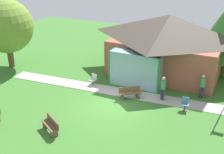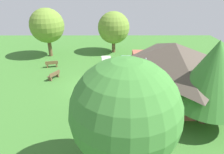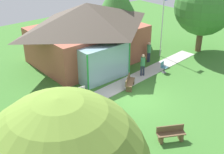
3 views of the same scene
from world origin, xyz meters
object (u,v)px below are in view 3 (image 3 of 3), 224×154
object	(u,v)px
visitor_near_flagpole	(149,50)
patio_chair_west	(83,93)
patio_chair_lawn_spare	(164,67)
tree_east_hedge	(204,6)
tree_behind_pavilion_right	(117,4)
bench_front_center	(171,134)
bench_rear_near_path	(130,83)
flagpole	(163,23)
pavilion	(88,32)
visitor_on_path	(143,63)

from	to	relation	value
visitor_near_flagpole	patio_chair_west	bearing A→B (deg)	11.87
patio_chair_lawn_spare	visitor_near_flagpole	world-z (taller)	visitor_near_flagpole
tree_east_hedge	visitor_near_flagpole	bearing A→B (deg)	167.69
tree_east_hedge	tree_behind_pavilion_right	bearing A→B (deg)	126.79
bench_front_center	bench_rear_near_path	bearing A→B (deg)	-83.60
bench_rear_near_path	bench_front_center	bearing A→B (deg)	30.32
flagpole	patio_chair_west	xyz separation A→B (m)	(-9.52, -1.76, -2.55)
pavilion	tree_east_hedge	distance (m)	10.22
bench_front_center	tree_east_hedge	size ratio (longest dim) A/B	0.23
pavilion	tree_east_hedge	world-z (taller)	tree_east_hedge
bench_front_center	visitor_near_flagpole	xyz separation A→B (m)	(6.74, 7.98, 0.62)
visitor_on_path	tree_behind_pavilion_right	xyz separation A→B (m)	(3.07, 6.50, 2.91)
flagpole	visitor_near_flagpole	distance (m)	2.64
flagpole	patio_chair_west	distance (m)	10.01
patio_chair_west	tree_east_hedge	distance (m)	13.60
pavilion	tree_behind_pavilion_right	bearing A→B (deg)	18.63
bench_front_center	pavilion	bearing A→B (deg)	-76.04
pavilion	patio_chair_lawn_spare	distance (m)	6.74
pavilion	tree_behind_pavilion_right	size ratio (longest dim) A/B	1.53
flagpole	tree_east_hedge	world-z (taller)	tree_east_hedge
patio_chair_west	tree_east_hedge	world-z (taller)	tree_east_hedge
visitor_near_flagpole	pavilion	bearing A→B (deg)	-42.75
flagpole	bench_front_center	bearing A→B (deg)	-135.97
patio_chair_west	patio_chair_lawn_spare	xyz separation A→B (m)	(7.14, -0.67, 0.00)
pavilion	bench_front_center	world-z (taller)	pavilion
bench_front_center	patio_chair_west	size ratio (longest dim) A/B	1.77
bench_rear_near_path	visitor_on_path	world-z (taller)	visitor_on_path
visitor_on_path	tree_east_hedge	distance (m)	8.24
tree_east_hedge	patio_chair_lawn_spare	bearing A→B (deg)	-170.31
visitor_on_path	tree_east_hedge	size ratio (longest dim) A/B	0.26
patio_chair_lawn_spare	visitor_near_flagpole	size ratio (longest dim) A/B	0.49
bench_front_center	bench_rear_near_path	size ratio (longest dim) A/B	1.04
visitor_on_path	bench_rear_near_path	bearing A→B (deg)	-127.58
flagpole	tree_behind_pavilion_right	bearing A→B (deg)	101.98
bench_rear_near_path	visitor_on_path	distance (m)	2.30
bench_front_center	tree_behind_pavilion_right	xyz separation A→B (m)	(7.51, 12.93, 3.53)
bench_rear_near_path	visitor_on_path	xyz separation A→B (m)	(2.07, 0.79, 0.62)
flagpole	bench_rear_near_path	xyz separation A→B (m)	(-6.14, -2.59, -2.57)
pavilion	visitor_near_flagpole	xyz separation A→B (m)	(3.64, -3.46, -1.50)
patio_chair_lawn_spare	visitor_on_path	world-z (taller)	visitor_on_path
flagpole	bench_rear_near_path	distance (m)	7.14
visitor_on_path	patio_chair_lawn_spare	bearing A→B (deg)	11.30
bench_front_center	bench_rear_near_path	distance (m)	6.11
bench_front_center	tree_east_hedge	distance (m)	14.35
patio_chair_west	bench_rear_near_path	bearing A→B (deg)	175.15
pavilion	visitor_near_flagpole	world-z (taller)	pavilion
visitor_on_path	visitor_near_flagpole	bearing A→B (deg)	65.66
flagpole	bench_front_center	xyz separation A→B (m)	(-8.51, -8.22, -2.57)
pavilion	bench_front_center	bearing A→B (deg)	-105.19
pavilion	visitor_near_flagpole	size ratio (longest dim) A/B	5.46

